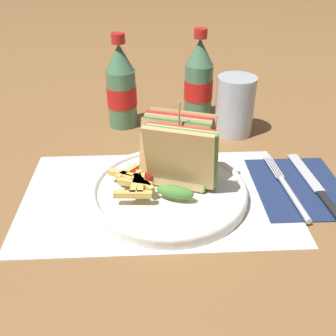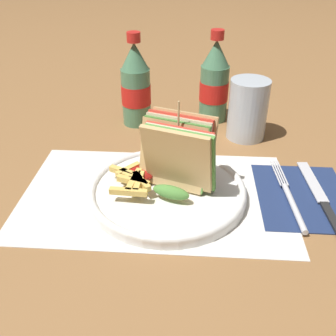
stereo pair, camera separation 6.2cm
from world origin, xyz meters
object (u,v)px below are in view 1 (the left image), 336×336
object	(u,v)px
fork	(289,191)
coke_bottle_far	(199,81)
coke_bottle_near	(121,88)
plate_main	(169,191)
glass_near	(234,110)
club_sandwich	(178,155)
knife	(315,186)

from	to	relation	value
fork	coke_bottle_far	bearing A→B (deg)	106.53
coke_bottle_near	coke_bottle_far	distance (m)	0.16
plate_main	glass_near	bearing A→B (deg)	56.34
coke_bottle_far	fork	bearing A→B (deg)	-69.72
plate_main	club_sandwich	world-z (taller)	club_sandwich
knife	coke_bottle_near	bearing A→B (deg)	137.78
fork	knife	bearing A→B (deg)	14.31
plate_main	coke_bottle_far	bearing A→B (deg)	74.99
coke_bottle_far	glass_near	size ratio (longest dim) A/B	1.62
coke_bottle_far	plate_main	bearing A→B (deg)	-105.01
knife	glass_near	world-z (taller)	glass_near
plate_main	knife	bearing A→B (deg)	1.94
plate_main	club_sandwich	size ratio (longest dim) A/B	1.77
knife	coke_bottle_far	xyz separation A→B (m)	(-0.16, 0.29, 0.08)
knife	glass_near	distance (m)	0.23
club_sandwich	coke_bottle_far	bearing A→B (deg)	77.32
club_sandwich	coke_bottle_far	distance (m)	0.29
club_sandwich	glass_near	world-z (taller)	club_sandwich
club_sandwich	knife	xyz separation A→B (m)	(0.22, -0.00, -0.06)
plate_main	knife	distance (m)	0.24
fork	coke_bottle_far	distance (m)	0.33
knife	coke_bottle_far	distance (m)	0.34
glass_near	coke_bottle_far	bearing A→B (deg)	128.71
coke_bottle_near	plate_main	bearing A→B (deg)	-72.56
knife	coke_bottle_near	xyz separation A→B (m)	(-0.32, 0.26, 0.08)
plate_main	coke_bottle_near	distance (m)	0.29
fork	plate_main	bearing A→B (deg)	173.92
coke_bottle_far	knife	bearing A→B (deg)	-60.76
coke_bottle_near	club_sandwich	bearing A→B (deg)	-68.78
club_sandwich	coke_bottle_far	world-z (taller)	coke_bottle_far
plate_main	fork	distance (m)	0.19
coke_bottle_far	glass_near	distance (m)	0.11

